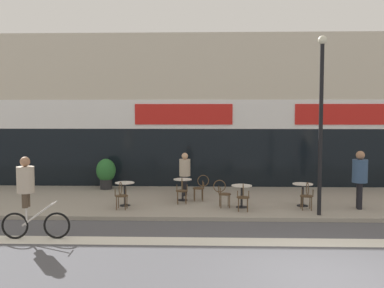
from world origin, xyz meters
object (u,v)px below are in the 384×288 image
bistro_table_1 (183,185)px  lamp_post (321,113)px  bistro_table_3 (303,190)px  cafe_chair_1_near (182,189)px  cafe_chair_0_near (121,194)px  pedestrian_far_end (185,170)px  cafe_chair_1_side (201,186)px  pedestrian_near_end (360,174)px  cafe_chair_2_side (222,192)px  planter_pot (106,172)px  bistro_table_0 (125,189)px  cafe_chair_2_near (243,195)px  cafe_chair_3_near (307,194)px  bistro_table_2 (242,192)px  cyclist_1 (28,192)px

bistro_table_1 → lamp_post: bearing=-26.3°
bistro_table_3 → cafe_chair_1_near: bearing=177.4°
cafe_chair_0_near → pedestrian_far_end: pedestrian_far_end is taller
bistro_table_3 → cafe_chair_1_side: bearing=166.5°
bistro_table_3 → pedestrian_near_end: pedestrian_near_end is taller
cafe_chair_1_near → pedestrian_far_end: bearing=-6.5°
cafe_chair_2_side → planter_pot: 5.65m
bistro_table_0 → bistro_table_1: size_ratio=1.03×
lamp_post → bistro_table_0: bearing=169.4°
cafe_chair_2_near → pedestrian_far_end: 3.34m
bistro_table_3 → cafe_chair_3_near: 0.63m
cafe_chair_2_side → bistro_table_0: bearing=171.0°
bistro_table_0 → cafe_chair_1_near: cafe_chair_1_near is taller
bistro_table_0 → cafe_chair_0_near: (-0.00, -0.63, -0.03)m
bistro_table_0 → bistro_table_1: 2.09m
pedestrian_near_end → pedestrian_far_end: (-5.69, 2.13, -0.16)m
bistro_table_3 → planter_pot: bearing=157.1°
bistro_table_0 → bistro_table_1: (1.86, 0.95, -0.01)m
cafe_chair_1_side → cafe_chair_3_near: (3.37, -1.44, 0.00)m
cafe_chair_3_near → pedestrian_near_end: pedestrian_near_end is taller
cafe_chair_0_near → cafe_chair_2_near: 3.83m
bistro_table_1 → cafe_chair_2_near: cafe_chair_2_near is taller
cafe_chair_1_side → pedestrian_far_end: size_ratio=0.57×
cafe_chair_0_near → planter_pot: 4.05m
cafe_chair_3_near → pedestrian_far_end: pedestrian_far_end is taller
bistro_table_2 → pedestrian_near_end: bearing=-0.9°
cafe_chair_1_near → cafe_chair_2_near: bearing=-124.7°
bistro_table_2 → lamp_post: 3.54m
cafe_chair_0_near → lamp_post: (6.08, -0.51, 2.55)m
bistro_table_3 → lamp_post: size_ratio=0.14×
planter_pot → cyclist_1: size_ratio=0.58×
cafe_chair_0_near → pedestrian_near_end: (7.58, 0.43, 0.59)m
cafe_chair_1_side → planter_pot: 4.44m
cafe_chair_2_side → pedestrian_far_end: size_ratio=0.57×
cafe_chair_1_side → cafe_chair_3_near: same height
cafe_chair_0_near → cafe_chair_2_near: size_ratio=1.00×
cafe_chair_1_side → cyclist_1: bearing=40.2°
cyclist_1 → pedestrian_near_end: (9.38, 3.33, 0.01)m
bistro_table_3 → cafe_chair_0_near: 5.91m
lamp_post → cyclist_1: bearing=-163.1°
bistro_table_1 → cafe_chair_1_side: cafe_chair_1_side is taller
bistro_table_2 → cafe_chair_3_near: cafe_chair_3_near is taller
bistro_table_0 → cafe_chair_3_near: (5.85, -0.48, -0.03)m
bistro_table_2 → cafe_chair_1_side: size_ratio=0.81×
cafe_chair_1_near → cafe_chair_3_near: same height
cafe_chair_1_near → cyclist_1: size_ratio=0.43×
cafe_chair_2_near → lamp_post: bearing=-96.0°
bistro_table_1 → cafe_chair_1_near: size_ratio=0.84×
bistro_table_2 → cafe_chair_1_side: 1.74m
cafe_chair_2_near → pedestrian_near_end: 3.84m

